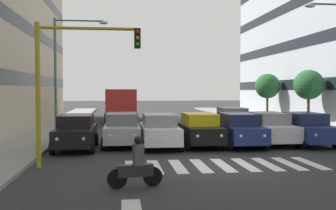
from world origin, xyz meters
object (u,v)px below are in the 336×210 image
object	(u,v)px
car_0	(305,128)
street_lamp_right	(64,63)
car_5	(122,129)
motorcycle_with_rider	(136,166)
car_row2_0	(233,120)
traffic_light_gantry	(68,71)
car_2	(238,129)
street_tree_2	(267,86)
car_1	(269,128)
car_6	(76,132)
bus_behind_traffic	(121,102)
car_4	(159,130)
car_3	(200,129)
street_tree_1	(309,85)

from	to	relation	value
car_0	street_lamp_right	distance (m)	15.03
car_5	motorcycle_with_rider	xyz separation A→B (m)	(-0.39, 8.96, -0.24)
car_row2_0	traffic_light_gantry	bearing A→B (deg)	48.86
car_2	car_5	bearing A→B (deg)	-8.17
street_tree_2	car_1	bearing A→B (deg)	69.20
car_6	car_row2_0	size ratio (longest dim) A/B	1.00
motorcycle_with_rider	car_1	bearing A→B (deg)	-131.53
car_1	street_tree_2	size ratio (longest dim) A/B	1.04
bus_behind_traffic	traffic_light_gantry	world-z (taller)	traffic_light_gantry
motorcycle_with_rider	street_tree_2	world-z (taller)	street_tree_2
traffic_light_gantry	street_tree_2	bearing A→B (deg)	-128.85
car_4	street_tree_2	size ratio (longest dim) A/B	1.04
car_3	street_lamp_right	distance (m)	10.14
traffic_light_gantry	car_0	bearing A→B (deg)	-158.52
car_0	car_2	world-z (taller)	same
bus_behind_traffic	traffic_light_gantry	bearing A→B (deg)	84.53
car_0	bus_behind_traffic	distance (m)	19.41
bus_behind_traffic	street_tree_1	world-z (taller)	street_tree_1
traffic_light_gantry	street_tree_2	size ratio (longest dim) A/B	1.29
street_tree_2	motorcycle_with_rider	bearing A→B (deg)	60.19
car_6	bus_behind_traffic	bearing A→B (deg)	-97.67
street_tree_1	street_lamp_right	bearing A→B (deg)	2.84
car_4	street_tree_1	world-z (taller)	street_tree_1
car_2	car_row2_0	distance (m)	6.65
motorcycle_with_rider	traffic_light_gantry	xyz separation A→B (m)	(2.44, -3.42, 3.02)
car_0	street_tree_2	bearing A→B (deg)	-103.44
car_2	car_6	world-z (taller)	same
bus_behind_traffic	street_tree_1	distance (m)	16.78
car_4	motorcycle_with_rider	size ratio (longest dim) A/B	2.63
car_4	car_1	bearing A→B (deg)	-175.78
car_1	car_6	xyz separation A→B (m)	(10.23, 0.58, 0.00)
car_2	bus_behind_traffic	xyz separation A→B (m)	(6.10, -16.73, 0.97)
car_3	street_lamp_right	world-z (taller)	street_lamp_right
motorcycle_with_rider	car_3	bearing A→B (deg)	-113.89
car_5	street_lamp_right	bearing A→B (deg)	-53.23
motorcycle_with_rider	street_tree_1	world-z (taller)	street_tree_1
car_6	street_tree_1	bearing A→B (deg)	-156.80
car_0	street_tree_2	xyz separation A→B (m)	(-3.41, -14.28, 2.39)
car_5	car_6	xyz separation A→B (m)	(2.27, 1.01, 0.00)
car_1	car_4	world-z (taller)	same
car_1	street_tree_1	world-z (taller)	street_tree_1
car_4	car_row2_0	size ratio (longest dim) A/B	1.00
car_1	bus_behind_traffic	size ratio (longest dim) A/B	0.42
car_0	street_lamp_right	xyz separation A→B (m)	(13.38, -5.68, 3.80)
car_5	car_6	world-z (taller)	same
car_row2_0	bus_behind_traffic	bearing A→B (deg)	-53.22
street_lamp_right	car_row2_0	bearing A→B (deg)	-176.02
car_0	car_5	xyz separation A→B (m)	(9.79, -0.88, 0.00)
car_1	motorcycle_with_rider	xyz separation A→B (m)	(7.57, 8.54, -0.24)
car_1	car_4	size ratio (longest dim) A/B	1.00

